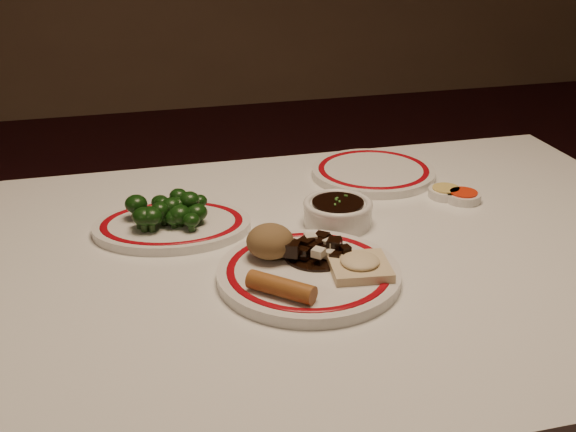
# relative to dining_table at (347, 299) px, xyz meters

# --- Properties ---
(dining_table) EXTENTS (1.20, 0.90, 0.75)m
(dining_table) POSITION_rel_dining_table_xyz_m (0.00, 0.00, 0.00)
(dining_table) COLOR white
(dining_table) RESTS_ON ground
(main_plate) EXTENTS (0.33, 0.33, 0.02)m
(main_plate) POSITION_rel_dining_table_xyz_m (-0.09, -0.08, 0.10)
(main_plate) COLOR white
(main_plate) RESTS_ON dining_table
(rice_mound) EXTENTS (0.07, 0.07, 0.05)m
(rice_mound) POSITION_rel_dining_table_xyz_m (-0.13, -0.03, 0.14)
(rice_mound) COLOR brown
(rice_mound) RESTS_ON main_plate
(spring_roll) EXTENTS (0.09, 0.09, 0.03)m
(spring_roll) POSITION_rel_dining_table_xyz_m (-0.15, -0.14, 0.12)
(spring_roll) COLOR #A15F27
(spring_roll) RESTS_ON main_plate
(fried_wonton) EXTENTS (0.09, 0.09, 0.02)m
(fried_wonton) POSITION_rel_dining_table_xyz_m (-0.02, -0.10, 0.12)
(fried_wonton) COLOR beige
(fried_wonton) RESTS_ON main_plate
(stirfry_heap) EXTENTS (0.11, 0.10, 0.03)m
(stirfry_heap) POSITION_rel_dining_table_xyz_m (-0.06, -0.04, 0.12)
(stirfry_heap) COLOR black
(stirfry_heap) RESTS_ON main_plate
(broccoli_plate) EXTENTS (0.29, 0.25, 0.02)m
(broccoli_plate) POSITION_rel_dining_table_xyz_m (-0.26, 0.14, 0.10)
(broccoli_plate) COLOR white
(broccoli_plate) RESTS_ON dining_table
(broccoli_pile) EXTENTS (0.14, 0.11, 0.05)m
(broccoli_pile) POSITION_rel_dining_table_xyz_m (-0.27, 0.14, 0.13)
(broccoli_pile) COLOR #23471C
(broccoli_pile) RESTS_ON broccoli_plate
(soy_bowl) EXTENTS (0.12, 0.12, 0.04)m
(soy_bowl) POSITION_rel_dining_table_xyz_m (0.01, 0.09, 0.11)
(soy_bowl) COLOR white
(soy_bowl) RESTS_ON dining_table
(sweet_sour_dish) EXTENTS (0.06, 0.06, 0.02)m
(sweet_sour_dish) POSITION_rel_dining_table_xyz_m (0.27, 0.13, 0.10)
(sweet_sour_dish) COLOR white
(sweet_sour_dish) RESTS_ON dining_table
(mustard_dish) EXTENTS (0.06, 0.06, 0.02)m
(mustard_dish) POSITION_rel_dining_table_xyz_m (0.24, 0.16, 0.10)
(mustard_dish) COLOR white
(mustard_dish) RESTS_ON dining_table
(far_plate) EXTENTS (0.29, 0.29, 0.02)m
(far_plate) POSITION_rel_dining_table_xyz_m (0.15, 0.29, 0.10)
(far_plate) COLOR white
(far_plate) RESTS_ON dining_table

